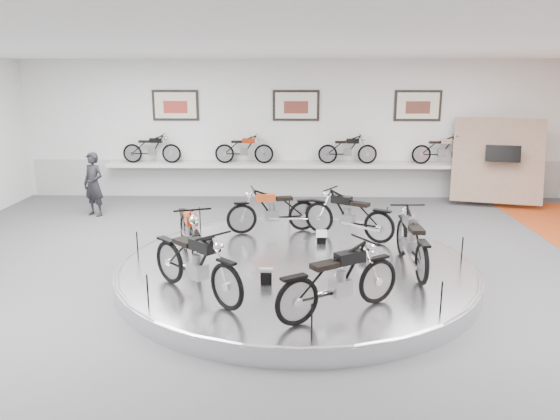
{
  "coord_description": "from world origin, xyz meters",
  "views": [
    {
      "loc": [
        -0.08,
        -9.04,
        3.65
      ],
      "look_at": [
        -0.31,
        0.6,
        1.2
      ],
      "focal_mm": 35.0,
      "sensor_mm": 36.0,
      "label": 1
    }
  ],
  "objects_px": {
    "bike_d": "(196,262)",
    "bike_e": "(339,279)",
    "bike_b": "(273,210)",
    "visitor": "(94,184)",
    "bike_f": "(412,240)",
    "display_platform": "(297,270)",
    "bike_c": "(190,232)",
    "shelf": "(296,165)",
    "bike_a": "(348,214)"
  },
  "relations": [
    {
      "from": "bike_b",
      "to": "bike_e",
      "type": "relative_size",
      "value": 0.94
    },
    {
      "from": "bike_c",
      "to": "bike_f",
      "type": "height_order",
      "value": "bike_c"
    },
    {
      "from": "shelf",
      "to": "bike_f",
      "type": "height_order",
      "value": "bike_f"
    },
    {
      "from": "display_platform",
      "to": "visitor",
      "type": "relative_size",
      "value": 3.87
    },
    {
      "from": "bike_e",
      "to": "display_platform",
      "type": "bearing_deg",
      "value": 72.56
    },
    {
      "from": "bike_f",
      "to": "bike_d",
      "type": "bearing_deg",
      "value": 108.06
    },
    {
      "from": "visitor",
      "to": "bike_a",
      "type": "bearing_deg",
      "value": 0.28
    },
    {
      "from": "display_platform",
      "to": "bike_a",
      "type": "distance_m",
      "value": 1.98
    },
    {
      "from": "bike_a",
      "to": "bike_c",
      "type": "relative_size",
      "value": 0.92
    },
    {
      "from": "bike_b",
      "to": "bike_f",
      "type": "bearing_deg",
      "value": 125.9
    },
    {
      "from": "bike_a",
      "to": "bike_f",
      "type": "distance_m",
      "value": 2.03
    },
    {
      "from": "bike_f",
      "to": "visitor",
      "type": "bearing_deg",
      "value": 55.63
    },
    {
      "from": "shelf",
      "to": "bike_d",
      "type": "bearing_deg",
      "value": -100.97
    },
    {
      "from": "shelf",
      "to": "bike_c",
      "type": "xyz_separation_m",
      "value": [
        -1.92,
        -6.41,
        -0.15
      ]
    },
    {
      "from": "bike_e",
      "to": "visitor",
      "type": "distance_m",
      "value": 8.71
    },
    {
      "from": "bike_e",
      "to": "bike_a",
      "type": "bearing_deg",
      "value": 49.87
    },
    {
      "from": "bike_a",
      "to": "bike_b",
      "type": "relative_size",
      "value": 1.03
    },
    {
      "from": "visitor",
      "to": "display_platform",
      "type": "bearing_deg",
      "value": -15.35
    },
    {
      "from": "bike_a",
      "to": "visitor",
      "type": "xyz_separation_m",
      "value": [
        -6.29,
        2.81,
        0.02
      ]
    },
    {
      "from": "shelf",
      "to": "bike_a",
      "type": "bearing_deg",
      "value": -77.64
    },
    {
      "from": "bike_c",
      "to": "bike_e",
      "type": "distance_m",
      "value": 3.3
    },
    {
      "from": "bike_c",
      "to": "bike_d",
      "type": "distance_m",
      "value": 1.59
    },
    {
      "from": "bike_b",
      "to": "visitor",
      "type": "distance_m",
      "value": 5.31
    },
    {
      "from": "display_platform",
      "to": "bike_c",
      "type": "relative_size",
      "value": 3.42
    },
    {
      "from": "display_platform",
      "to": "bike_c",
      "type": "height_order",
      "value": "bike_c"
    },
    {
      "from": "bike_d",
      "to": "bike_e",
      "type": "height_order",
      "value": "bike_d"
    },
    {
      "from": "bike_c",
      "to": "bike_a",
      "type": "bearing_deg",
      "value": 98.42
    },
    {
      "from": "bike_e",
      "to": "bike_c",
      "type": "bearing_deg",
      "value": 106.83
    },
    {
      "from": "bike_f",
      "to": "display_platform",
      "type": "bearing_deg",
      "value": 80.25
    },
    {
      "from": "bike_a",
      "to": "display_platform",
      "type": "bearing_deg",
      "value": 86.79
    },
    {
      "from": "display_platform",
      "to": "bike_f",
      "type": "xyz_separation_m",
      "value": [
        1.99,
        -0.28,
        0.68
      ]
    },
    {
      "from": "shelf",
      "to": "bike_d",
      "type": "xyz_separation_m",
      "value": [
        -1.54,
        -7.95,
        -0.16
      ]
    },
    {
      "from": "bike_a",
      "to": "visitor",
      "type": "height_order",
      "value": "visitor"
    },
    {
      "from": "visitor",
      "to": "bike_e",
      "type": "bearing_deg",
      "value": -23.81
    },
    {
      "from": "display_platform",
      "to": "shelf",
      "type": "xyz_separation_m",
      "value": [
        0.0,
        6.4,
        0.85
      ]
    },
    {
      "from": "display_platform",
      "to": "bike_f",
      "type": "relative_size",
      "value": 3.55
    },
    {
      "from": "display_platform",
      "to": "bike_a",
      "type": "relative_size",
      "value": 3.71
    },
    {
      "from": "shelf",
      "to": "bike_b",
      "type": "bearing_deg",
      "value": -96.43
    },
    {
      "from": "bike_b",
      "to": "bike_d",
      "type": "bearing_deg",
      "value": 60.53
    },
    {
      "from": "display_platform",
      "to": "bike_b",
      "type": "xyz_separation_m",
      "value": [
        -0.51,
        1.91,
        0.64
      ]
    },
    {
      "from": "bike_d",
      "to": "bike_c",
      "type": "bearing_deg",
      "value": 147.98
    },
    {
      "from": "display_platform",
      "to": "bike_a",
      "type": "height_order",
      "value": "bike_a"
    },
    {
      "from": "bike_b",
      "to": "bike_d",
      "type": "relative_size",
      "value": 0.91
    },
    {
      "from": "bike_a",
      "to": "visitor",
      "type": "relative_size",
      "value": 1.04
    },
    {
      "from": "shelf",
      "to": "bike_f",
      "type": "distance_m",
      "value": 6.97
    },
    {
      "from": "shelf",
      "to": "bike_b",
      "type": "distance_m",
      "value": 4.52
    },
    {
      "from": "bike_c",
      "to": "shelf",
      "type": "bearing_deg",
      "value": 144.58
    },
    {
      "from": "display_platform",
      "to": "bike_e",
      "type": "relative_size",
      "value": 3.59
    },
    {
      "from": "bike_f",
      "to": "bike_e",
      "type": "bearing_deg",
      "value": 141.42
    },
    {
      "from": "bike_e",
      "to": "bike_f",
      "type": "relative_size",
      "value": 0.99
    }
  ]
}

